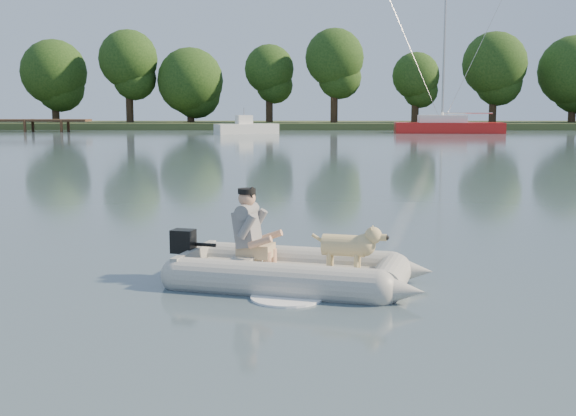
{
  "coord_description": "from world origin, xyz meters",
  "views": [
    {
      "loc": [
        0.26,
        -7.81,
        2.14
      ],
      "look_at": [
        0.13,
        1.98,
        0.75
      ],
      "focal_mm": 45.0,
      "sensor_mm": 36.0,
      "label": 1
    }
  ],
  "objects_px": {
    "dog": "(344,249)",
    "motorboat": "(246,121)",
    "man": "(249,226)",
    "sailboat": "(448,127)",
    "dinghy": "(296,242)"
  },
  "relations": [
    {
      "from": "dinghy",
      "to": "man",
      "type": "relative_size",
      "value": 4.52
    },
    {
      "from": "man",
      "to": "sailboat",
      "type": "bearing_deg",
      "value": 90.81
    },
    {
      "from": "dinghy",
      "to": "dog",
      "type": "height_order",
      "value": "dinghy"
    },
    {
      "from": "dog",
      "to": "sailboat",
      "type": "relative_size",
      "value": 0.07
    },
    {
      "from": "motorboat",
      "to": "sailboat",
      "type": "height_order",
      "value": "sailboat"
    },
    {
      "from": "dog",
      "to": "sailboat",
      "type": "bearing_deg",
      "value": 92.16
    },
    {
      "from": "man",
      "to": "dog",
      "type": "height_order",
      "value": "man"
    },
    {
      "from": "dinghy",
      "to": "man",
      "type": "height_order",
      "value": "man"
    },
    {
      "from": "dog",
      "to": "motorboat",
      "type": "bearing_deg",
      "value": 110.55
    },
    {
      "from": "dog",
      "to": "motorboat",
      "type": "xyz_separation_m",
      "value": [
        -4.49,
        47.64,
        0.49
      ]
    },
    {
      "from": "man",
      "to": "motorboat",
      "type": "height_order",
      "value": "motorboat"
    },
    {
      "from": "dinghy",
      "to": "dog",
      "type": "distance_m",
      "value": 0.58
    },
    {
      "from": "motorboat",
      "to": "dog",
      "type": "bearing_deg",
      "value": -107.78
    },
    {
      "from": "man",
      "to": "sailboat",
      "type": "height_order",
      "value": "sailboat"
    },
    {
      "from": "dinghy",
      "to": "sailboat",
      "type": "distance_m",
      "value": 50.31
    }
  ]
}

